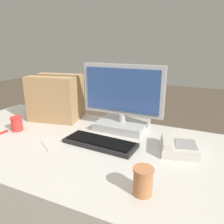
{
  "coord_description": "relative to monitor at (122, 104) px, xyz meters",
  "views": [
    {
      "loc": [
        0.65,
        -0.94,
        1.29
      ],
      "look_at": [
        0.15,
        0.16,
        0.91
      ],
      "focal_mm": 35.0,
      "sensor_mm": 36.0,
      "label": 1
    }
  ],
  "objects": [
    {
      "name": "paper_cup_left",
      "position": [
        -0.59,
        -0.31,
        -0.12
      ],
      "size": [
        0.07,
        0.07,
        0.09
      ],
      "color": "red",
      "rests_on": "office_desk"
    },
    {
      "name": "cardboard_box",
      "position": [
        -0.51,
        -0.01,
        -0.0
      ],
      "size": [
        0.38,
        0.31,
        0.32
      ],
      "rotation": [
        0.0,
        0.0,
        0.19
      ],
      "color": "tan",
      "rests_on": "office_desk"
    },
    {
      "name": "spoon",
      "position": [
        -0.26,
        -0.42,
        -0.16
      ],
      "size": [
        0.14,
        0.1,
        0.0
      ],
      "rotation": [
        0.0,
        0.0,
        5.69
      ],
      "color": "silver",
      "rests_on": "office_desk"
    },
    {
      "name": "keyboard",
      "position": [
        -0.02,
        -0.27,
        -0.15
      ],
      "size": [
        0.41,
        0.18,
        0.03
      ],
      "rotation": [
        0.0,
        0.0,
        -0.06
      ],
      "color": "black",
      "rests_on": "office_desk"
    },
    {
      "name": "desk_phone",
      "position": [
        0.38,
        -0.18,
        -0.13
      ],
      "size": [
        0.22,
        0.23,
        0.07
      ],
      "rotation": [
        0.0,
        0.0,
        0.25
      ],
      "color": "beige",
      "rests_on": "office_desk"
    },
    {
      "name": "office_desk",
      "position": [
        -0.16,
        -0.29,
        -0.54
      ],
      "size": [
        1.8,
        0.9,
        0.76
      ],
      "color": "beige",
      "rests_on": "ground_plane"
    },
    {
      "name": "paper_cup_right",
      "position": [
        0.31,
        -0.57,
        -0.11
      ],
      "size": [
        0.08,
        0.08,
        0.11
      ],
      "color": "#BC7547",
      "rests_on": "office_desk"
    },
    {
      "name": "monitor",
      "position": [
        0.0,
        0.0,
        0.0
      ],
      "size": [
        0.52,
        0.24,
        0.41
      ],
      "color": "#B7B7B7",
      "rests_on": "office_desk"
    }
  ]
}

